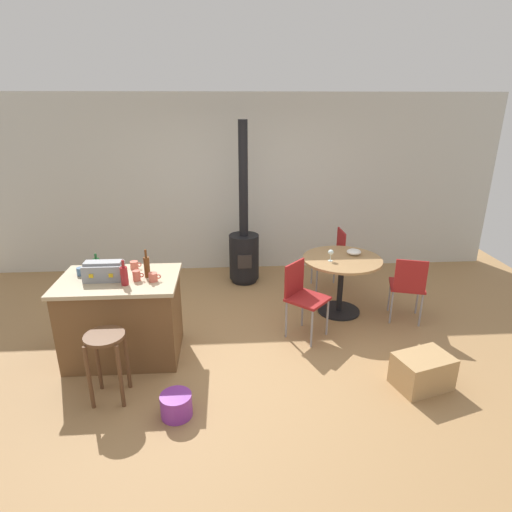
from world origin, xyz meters
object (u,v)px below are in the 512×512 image
object	(u,v)px
wooden_stool	(106,351)
bottle_2	(147,266)
cup_0	(137,276)
bottle_1	(124,275)
wood_stove	(244,246)
dining_table	(341,271)
plastic_bucket	(176,405)
wine_glass	(331,253)
cardboard_box	(422,371)
bottle_0	(97,264)
kitchen_island	(123,317)
folding_chair_near	(303,294)
serving_bowl	(354,252)
folding_chair_left	(332,254)
cup_2	(81,271)
cup_1	(134,265)
cup_3	(153,277)
folding_chair_far	(408,284)
toolbox	(104,271)

from	to	relation	value
wooden_stool	bottle_2	xyz separation A→B (m)	(0.27, 0.73, 0.51)
cup_0	bottle_1	bearing A→B (deg)	-134.09
wood_stove	dining_table	bearing A→B (deg)	-42.27
plastic_bucket	wooden_stool	bearing A→B (deg)	155.41
wine_glass	cardboard_box	size ratio (longest dim) A/B	0.28
bottle_0	bottle_1	world-z (taller)	bottle_1
bottle_0	kitchen_island	bearing A→B (deg)	-41.76
bottle_1	folding_chair_near	bearing A→B (deg)	14.07
dining_table	wood_stove	world-z (taller)	wood_stove
bottle_1	cup_0	distance (m)	0.15
cardboard_box	kitchen_island	bearing A→B (deg)	165.98
wood_stove	wine_glass	size ratio (longest dim) A/B	16.33
folding_chair_near	serving_bowl	world-z (taller)	folding_chair_near
bottle_2	cardboard_box	xyz separation A→B (m)	(2.64, -0.76, -0.84)
folding_chair_left	bottle_1	size ratio (longest dim) A/B	3.43
folding_chair_left	cup_2	bearing A→B (deg)	-154.12
folding_chair_near	dining_table	bearing A→B (deg)	42.13
dining_table	bottle_0	size ratio (longest dim) A/B	5.35
wooden_stool	bottle_2	distance (m)	0.93
cup_1	cup_3	xyz separation A→B (m)	(0.25, -0.35, 0.00)
wine_glass	plastic_bucket	world-z (taller)	wine_glass
folding_chair_far	bottle_2	distance (m)	3.06
wooden_stool	serving_bowl	distance (m)	3.17
toolbox	cup_1	distance (m)	0.37
wooden_stool	cup_1	size ratio (longest dim) A/B	5.47
bottle_1	bottle_2	size ratio (longest dim) A/B	0.86
wood_stove	toolbox	world-z (taller)	wood_stove
cup_1	cardboard_box	bearing A→B (deg)	-19.36
folding_chair_near	cardboard_box	bearing A→B (deg)	-46.31
kitchen_island	cup_3	distance (m)	0.62
folding_chair_near	cup_2	world-z (taller)	cup_2
wood_stove	wine_glass	distance (m)	1.56
folding_chair_far	cup_2	xyz separation A→B (m)	(-3.66, -0.41, 0.43)
wood_stove	plastic_bucket	world-z (taller)	wood_stove
toolbox	wooden_stool	bearing A→B (deg)	-78.14
wine_glass	kitchen_island	bearing A→B (deg)	-162.46
folding_chair_far	cup_1	size ratio (longest dim) A/B	7.06
kitchen_island	folding_chair_near	bearing A→B (deg)	8.73
folding_chair_far	dining_table	bearing A→B (deg)	158.09
wooden_stool	wine_glass	distance (m)	2.77
wood_stove	serving_bowl	bearing A→B (deg)	-34.90
bottle_2	plastic_bucket	distance (m)	1.40
toolbox	wine_glass	world-z (taller)	toolbox
plastic_bucket	bottle_0	bearing A→B (deg)	126.49
folding_chair_left	cup_3	size ratio (longest dim) A/B	7.15
toolbox	bottle_2	xyz separation A→B (m)	(0.42, 0.04, 0.02)
folding_chair_near	bottle_1	distance (m)	1.95
bottle_1	toolbox	bearing A→B (deg)	147.36
folding_chair_far	plastic_bucket	distance (m)	3.06
wooden_stool	bottle_0	world-z (taller)	bottle_0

